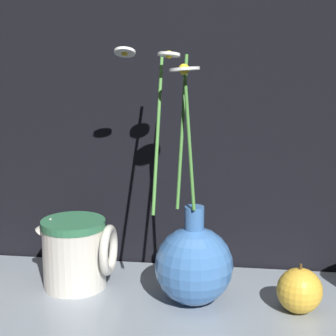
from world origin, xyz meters
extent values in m
plane|color=black|center=(0.00, 0.00, 0.00)|extent=(6.00, 6.00, 0.00)
cube|color=gray|center=(0.00, 0.00, 0.01)|extent=(0.88, 0.32, 0.01)
sphere|color=#3F72B7|center=(0.05, 0.01, 0.07)|extent=(0.12, 0.12, 0.12)
cylinder|color=#3F72B7|center=(0.05, 0.01, 0.14)|extent=(0.03, 0.03, 0.05)
cylinder|color=#4C8E3D|center=(0.00, 0.01, 0.28)|extent=(0.01, 0.11, 0.23)
cylinder|color=white|center=(-0.05, 0.01, 0.39)|extent=(0.03, 0.03, 0.02)
sphere|color=yellow|center=(-0.05, 0.01, 0.39)|extent=(0.01, 0.01, 0.01)
cylinder|color=#4C8E3D|center=(0.03, 0.01, 0.28)|extent=(0.01, 0.05, 0.22)
cylinder|color=white|center=(0.02, 0.02, 0.39)|extent=(0.04, 0.04, 0.01)
sphere|color=yellow|center=(0.02, 0.02, 0.39)|extent=(0.01, 0.01, 0.01)
cylinder|color=#4C8E3D|center=(0.05, 0.00, 0.27)|extent=(0.02, 0.02, 0.20)
cylinder|color=white|center=(0.04, -0.01, 0.37)|extent=(0.06, 0.06, 0.01)
sphere|color=yellow|center=(0.04, -0.01, 0.37)|extent=(0.02, 0.02, 0.02)
cylinder|color=beige|center=(-0.14, 0.04, 0.07)|extent=(0.10, 0.10, 0.11)
cylinder|color=#33724C|center=(-0.14, 0.04, 0.12)|extent=(0.10, 0.10, 0.01)
torus|color=beige|center=(-0.09, 0.04, 0.08)|extent=(0.01, 0.08, 0.08)
cone|color=beige|center=(-0.19, 0.04, 0.12)|extent=(0.04, 0.03, 0.04)
sphere|color=gold|center=(0.21, 0.00, 0.05)|extent=(0.07, 0.07, 0.07)
cylinder|color=#4C3819|center=(0.21, 0.00, 0.08)|extent=(0.00, 0.00, 0.01)
camera|label=1|loc=(0.12, -0.79, 0.40)|focal=60.00mm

